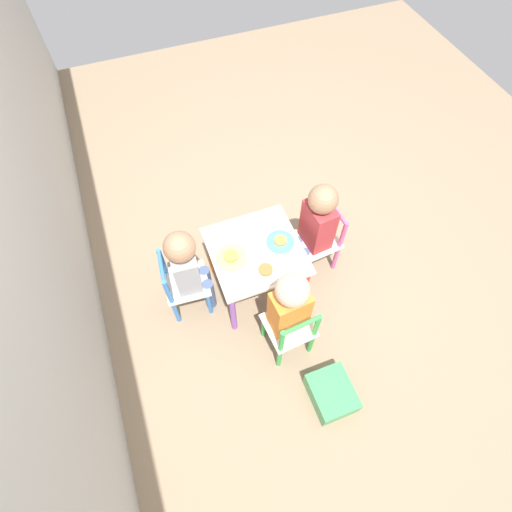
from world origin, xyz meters
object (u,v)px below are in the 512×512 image
Objects in this scene: chair_blue at (183,284)px; child_back at (188,265)px; plate_front at (280,241)px; plate_left at (266,270)px; storage_bin at (331,393)px; plate_back at (231,257)px; chair_pink at (320,240)px; child_front at (316,223)px; child_left at (288,306)px; chair_green at (290,330)px; kids_table at (256,256)px.

chair_blue is 0.21m from child_back.
plate_front is 0.91× the size of plate_left.
storage_bin is (-0.84, 0.01, -0.39)m from plate_front.
child_back reaches higher than plate_back.
plate_front is at bearing -87.29° from chair_pink.
chair_blue is at bearing -95.16° from chair_pink.
storage_bin is at bearing -25.28° from chair_pink.
child_front is 0.58m from child_left.
child_front reaches higher than plate_back.
child_front is at bearing -64.44° from plate_left.
chair_green is 0.67× the size of child_front.
chair_pink reaches higher than plate_left.
kids_table is 0.17m from plate_front.
child_left is (-0.44, -0.49, 0.21)m from chair_blue.
child_front reaches higher than storage_bin.
plate_back is at bearing -69.77° from child_left.
chair_blue is at bearing 67.31° from plate_left.
child_back reaches higher than storage_bin.
child_left is 4.11× the size of plate_left.
storage_bin is at bearing -140.30° from chair_blue.
plate_back is at bearing 45.00° from plate_left.
child_back is at bearing -49.69° from child_left.
chair_blue reaches higher than kids_table.
child_front reaches higher than plate_front.
child_left is (-0.44, 0.37, -0.00)m from child_front.
kids_table is at bearing -90.00° from child_back.
kids_table is 1.03× the size of chair_green.
plate_front and plate_left have the same top height.
plate_left reaches higher than kids_table.
child_left is 2.81× the size of storage_bin.
plate_back is at bearing 90.00° from kids_table.
chair_blue reaches higher than storage_bin.
plate_back is (0.40, 0.19, -0.01)m from child_left.
child_back is (0.03, 0.40, 0.08)m from kids_table.
child_left is at bearing 14.88° from storage_bin.
storage_bin is at bearing -170.09° from kids_table.
child_front is at bearing -130.67° from chair_green.
chair_blue is 3.05× the size of plate_front.
kids_table is at bearing -90.00° from plate_back.
child_back reaches higher than kids_table.
child_front is (0.04, -0.40, 0.10)m from kids_table.
chair_pink is 0.70× the size of child_back.
child_back is 0.81m from child_front.
child_left reaches higher than chair_blue.
plate_left is at bearing 180.00° from kids_table.
chair_blue is at bearing 86.36° from plate_front.
child_back is at bearing 85.15° from kids_table.
chair_blue is at bearing -46.35° from child_left.
child_front is at bearing -16.44° from storage_bin.
kids_table is at bearing -90.00° from chair_blue.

